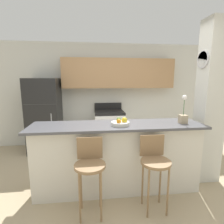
{
  "coord_description": "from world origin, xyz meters",
  "views": [
    {
      "loc": [
        -0.36,
        -2.43,
        1.64
      ],
      "look_at": [
        0.0,
        0.72,
        1.06
      ],
      "focal_mm": 28.0,
      "sensor_mm": 36.0,
      "label": 1
    }
  ],
  "objects_px": {
    "refrigerator": "(45,115)",
    "fruit_bowl": "(121,123)",
    "orchid_vase": "(183,115)",
    "bar_stool_left": "(90,166)",
    "trash_bin": "(70,145)",
    "stove_range": "(109,129)",
    "bar_stool_right": "(155,162)"
  },
  "relations": [
    {
      "from": "bar_stool_left",
      "to": "trash_bin",
      "type": "relative_size",
      "value": 2.5
    },
    {
      "from": "refrigerator",
      "to": "bar_stool_right",
      "type": "relative_size",
      "value": 1.77
    },
    {
      "from": "stove_range",
      "to": "orchid_vase",
      "type": "height_order",
      "value": "orchid_vase"
    },
    {
      "from": "refrigerator",
      "to": "bar_stool_right",
      "type": "height_order",
      "value": "refrigerator"
    },
    {
      "from": "bar_stool_left",
      "to": "bar_stool_right",
      "type": "distance_m",
      "value": 0.8
    },
    {
      "from": "stove_range",
      "to": "trash_bin",
      "type": "bearing_deg",
      "value": -162.99
    },
    {
      "from": "stove_range",
      "to": "fruit_bowl",
      "type": "distance_m",
      "value": 1.88
    },
    {
      "from": "refrigerator",
      "to": "stove_range",
      "type": "distance_m",
      "value": 1.55
    },
    {
      "from": "stove_range",
      "to": "trash_bin",
      "type": "relative_size",
      "value": 2.82
    },
    {
      "from": "stove_range",
      "to": "orchid_vase",
      "type": "bearing_deg",
      "value": -62.11
    },
    {
      "from": "refrigerator",
      "to": "trash_bin",
      "type": "height_order",
      "value": "refrigerator"
    },
    {
      "from": "refrigerator",
      "to": "stove_range",
      "type": "bearing_deg",
      "value": 1.47
    },
    {
      "from": "bar_stool_left",
      "to": "orchid_vase",
      "type": "distance_m",
      "value": 1.53
    },
    {
      "from": "stove_range",
      "to": "fruit_bowl",
      "type": "xyz_separation_m",
      "value": [
        -0.01,
        -1.79,
        0.59
      ]
    },
    {
      "from": "stove_range",
      "to": "bar_stool_left",
      "type": "distance_m",
      "value": 2.24
    },
    {
      "from": "orchid_vase",
      "to": "fruit_bowl",
      "type": "bearing_deg",
      "value": -178.43
    },
    {
      "from": "stove_range",
      "to": "bar_stool_left",
      "type": "xyz_separation_m",
      "value": [
        -0.44,
        -2.19,
        0.17
      ]
    },
    {
      "from": "fruit_bowl",
      "to": "trash_bin",
      "type": "xyz_separation_m",
      "value": [
        -0.92,
        1.5,
        -0.86
      ]
    },
    {
      "from": "bar_stool_right",
      "to": "trash_bin",
      "type": "xyz_separation_m",
      "value": [
        -1.29,
        1.91,
        -0.44
      ]
    },
    {
      "from": "trash_bin",
      "to": "refrigerator",
      "type": "bearing_deg",
      "value": 156.58
    },
    {
      "from": "bar_stool_right",
      "to": "fruit_bowl",
      "type": "relative_size",
      "value": 3.7
    },
    {
      "from": "refrigerator",
      "to": "stove_range",
      "type": "height_order",
      "value": "refrigerator"
    },
    {
      "from": "trash_bin",
      "to": "bar_stool_right",
      "type": "bearing_deg",
      "value": -55.89
    },
    {
      "from": "trash_bin",
      "to": "bar_stool_left",
      "type": "bearing_deg",
      "value": -75.61
    },
    {
      "from": "bar_stool_right",
      "to": "fruit_bowl",
      "type": "xyz_separation_m",
      "value": [
        -0.37,
        0.4,
        0.42
      ]
    },
    {
      "from": "fruit_bowl",
      "to": "trash_bin",
      "type": "relative_size",
      "value": 0.68
    },
    {
      "from": "refrigerator",
      "to": "fruit_bowl",
      "type": "xyz_separation_m",
      "value": [
        1.49,
        -1.75,
        0.21
      ]
    },
    {
      "from": "bar_stool_right",
      "to": "bar_stool_left",
      "type": "bearing_deg",
      "value": 180.0
    },
    {
      "from": "bar_stool_left",
      "to": "trash_bin",
      "type": "xyz_separation_m",
      "value": [
        -0.49,
        1.91,
        -0.44
      ]
    },
    {
      "from": "bar_stool_left",
      "to": "fruit_bowl",
      "type": "relative_size",
      "value": 3.7
    },
    {
      "from": "bar_stool_left",
      "to": "trash_bin",
      "type": "bearing_deg",
      "value": 104.39
    },
    {
      "from": "orchid_vase",
      "to": "refrigerator",
      "type": "bearing_deg",
      "value": 144.73
    }
  ]
}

